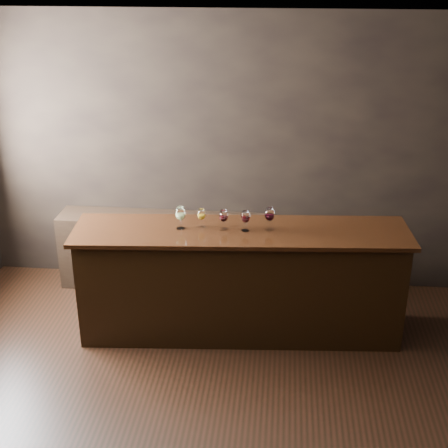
# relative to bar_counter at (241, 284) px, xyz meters

# --- Properties ---
(ground) EXTENTS (5.00, 5.00, 0.00)m
(ground) POSITION_rel_bar_counter_xyz_m (-0.27, -1.22, -0.50)
(ground) COLOR black
(ground) RESTS_ON ground
(room_shell) EXTENTS (5.02, 4.52, 2.81)m
(room_shell) POSITION_rel_bar_counter_xyz_m (-0.51, -1.11, 1.31)
(room_shell) COLOR black
(room_shell) RESTS_ON ground
(bar_counter) EXTENTS (2.90, 0.83, 1.00)m
(bar_counter) POSITION_rel_bar_counter_xyz_m (0.00, 0.00, 0.00)
(bar_counter) COLOR black
(bar_counter) RESTS_ON ground
(bar_top) EXTENTS (3.00, 0.91, 0.04)m
(bar_top) POSITION_rel_bar_counter_xyz_m (0.00, 0.00, 0.52)
(bar_top) COLOR black
(bar_top) RESTS_ON bar_counter
(back_bar_shelf) EXTENTS (2.18, 0.40, 0.79)m
(back_bar_shelf) POSITION_rel_bar_counter_xyz_m (-0.85, 0.81, -0.11)
(back_bar_shelf) COLOR black
(back_bar_shelf) RESTS_ON ground
(glass_white) EXTENTS (0.09, 0.09, 0.21)m
(glass_white) POSITION_rel_bar_counter_xyz_m (-0.53, -0.02, 0.68)
(glass_white) COLOR white
(glass_white) RESTS_ON bar_top
(glass_amber) EXTENTS (0.07, 0.07, 0.17)m
(glass_amber) POSITION_rel_bar_counter_xyz_m (-0.36, 0.03, 0.65)
(glass_amber) COLOR white
(glass_amber) RESTS_ON bar_top
(glass_red_a) EXTENTS (0.08, 0.08, 0.18)m
(glass_red_a) POSITION_rel_bar_counter_xyz_m (-0.15, -0.00, 0.66)
(glass_red_a) COLOR white
(glass_red_a) RESTS_ON bar_top
(glass_red_b) EXTENTS (0.08, 0.08, 0.19)m
(glass_red_b) POSITION_rel_bar_counter_xyz_m (0.04, -0.01, 0.67)
(glass_red_b) COLOR white
(glass_red_b) RESTS_ON bar_top
(glass_red_c) EXTENTS (0.09, 0.09, 0.21)m
(glass_red_c) POSITION_rel_bar_counter_xyz_m (0.24, 0.04, 0.68)
(glass_red_c) COLOR white
(glass_red_c) RESTS_ON bar_top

